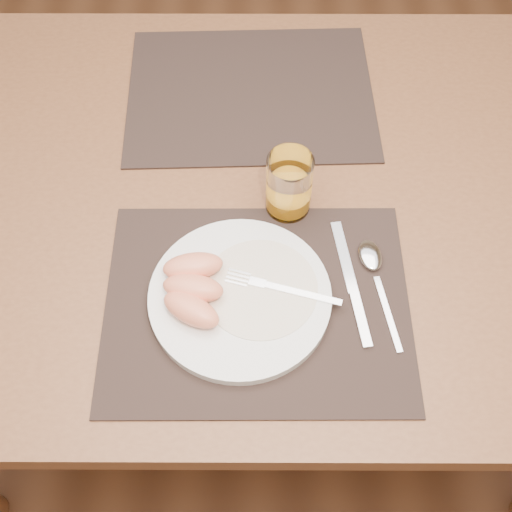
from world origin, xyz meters
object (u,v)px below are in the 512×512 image
at_px(placemat_far, 251,93).
at_px(plate, 240,297).
at_px(fork, 273,286).
at_px(knife, 354,292).
at_px(table, 261,217).
at_px(juice_glass, 289,187).
at_px(placemat_near, 257,304).
at_px(spoon, 373,264).

xyz_separation_m(placemat_far, plate, (-0.01, -0.43, 0.01)).
relative_size(placemat_far, fork, 2.61).
distance_m(placemat_far, plate, 0.43).
bearing_deg(knife, table, 124.37).
distance_m(fork, juice_glass, 0.17).
bearing_deg(placemat_near, table, 88.48).
relative_size(table, plate, 5.19).
xyz_separation_m(placemat_far, spoon, (0.19, -0.37, 0.01)).
xyz_separation_m(table, juice_glass, (0.04, -0.04, 0.14)).
bearing_deg(knife, placemat_far, 110.43).
bearing_deg(plate, juice_glass, 66.71).
bearing_deg(fork, placemat_near, -140.37).
xyz_separation_m(table, fork, (0.02, -0.20, 0.11)).
distance_m(table, fork, 0.23).
bearing_deg(knife, placemat_near, -172.81).
height_order(fork, juice_glass, juice_glass).
distance_m(placemat_near, spoon, 0.19).
relative_size(table, spoon, 7.30).
bearing_deg(placemat_near, plate, 164.23).
height_order(table, fork, fork).
relative_size(placemat_near, spoon, 2.35).
distance_m(plate, spoon, 0.21).
bearing_deg(placemat_near, spoon, 20.77).
height_order(spoon, juice_glass, juice_glass).
bearing_deg(plate, table, 81.63).
bearing_deg(juice_glass, table, 138.09).
bearing_deg(placemat_far, plate, -91.62).
bearing_deg(table, placemat_far, 94.95).
relative_size(table, placemat_far, 3.11).
distance_m(plate, knife, 0.17).
bearing_deg(placemat_far, fork, -85.04).
xyz_separation_m(fork, juice_glass, (0.03, 0.16, 0.03)).
relative_size(placemat_far, knife, 2.05).
bearing_deg(table, placemat_near, -91.52).
relative_size(placemat_near, juice_glass, 4.10).
distance_m(placemat_far, fork, 0.42).
distance_m(table, plate, 0.24).
bearing_deg(plate, placemat_far, 88.38).
bearing_deg(plate, knife, 3.70).
bearing_deg(spoon, fork, -162.72).
relative_size(plate, juice_glass, 2.46).
xyz_separation_m(table, knife, (0.14, -0.20, 0.09)).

